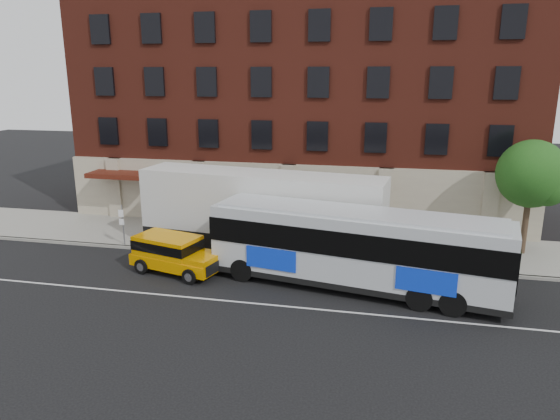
% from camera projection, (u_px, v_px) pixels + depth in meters
% --- Properties ---
extents(ground, '(120.00, 120.00, 0.00)m').
position_uv_depth(ground, '(235.00, 307.00, 22.02)').
color(ground, black).
rests_on(ground, ground).
extents(sidewalk, '(60.00, 6.00, 0.15)m').
position_uv_depth(sidewalk, '(279.00, 240.00, 30.50)').
color(sidewalk, gray).
rests_on(sidewalk, ground).
extents(kerb, '(60.00, 0.25, 0.15)m').
position_uv_depth(kerb, '(268.00, 258.00, 27.67)').
color(kerb, gray).
rests_on(kerb, ground).
extents(lane_line, '(60.00, 0.12, 0.01)m').
position_uv_depth(lane_line, '(239.00, 302.00, 22.49)').
color(lane_line, silver).
rests_on(lane_line, ground).
extents(building, '(30.00, 12.10, 15.00)m').
position_uv_depth(building, '(303.00, 104.00, 36.05)').
color(building, maroon).
rests_on(building, sidewalk).
extents(sign_pole, '(0.30, 0.20, 2.50)m').
position_uv_depth(sign_pole, '(123.00, 223.00, 29.17)').
color(sign_pole, gray).
rests_on(sign_pole, ground).
extents(street_tree, '(3.60, 3.60, 6.20)m').
position_uv_depth(street_tree, '(532.00, 177.00, 27.11)').
color(street_tree, '#34231A').
rests_on(street_tree, sidewalk).
extents(city_bus, '(13.85, 5.29, 3.71)m').
position_uv_depth(city_bus, '(355.00, 246.00, 23.48)').
color(city_bus, '#B9BEC3').
rests_on(city_bus, ground).
extents(yellow_suv, '(4.96, 2.99, 1.84)m').
position_uv_depth(yellow_suv, '(173.00, 252.00, 25.67)').
color(yellow_suv, '#DB8B00').
rests_on(yellow_suv, ground).
extents(shipping_container, '(13.73, 4.46, 4.50)m').
position_uv_depth(shipping_container, '(261.00, 214.00, 28.19)').
color(shipping_container, black).
rests_on(shipping_container, ground).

